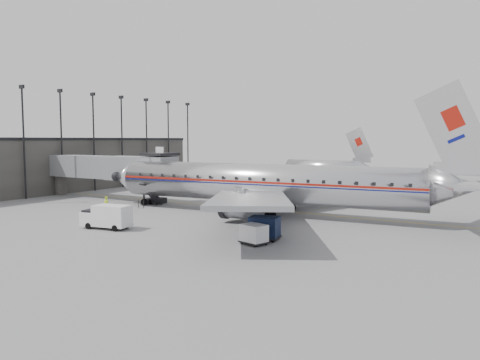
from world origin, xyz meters
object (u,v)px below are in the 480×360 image
(airliner, at_px, (269,184))
(ramp_worker, at_px, (106,205))
(service_van, at_px, (107,216))
(baggage_cart_white, at_px, (254,234))
(baggage_cart_navy, at_px, (264,227))

(airliner, xyz_separation_m, ramp_worker, (-15.99, -7.93, -2.46))
(service_van, relative_size, baggage_cart_white, 2.09)
(airliner, bearing_deg, baggage_cart_white, -71.77)
(airliner, relative_size, baggage_cart_navy, 15.78)
(baggage_cart_white, bearing_deg, baggage_cart_navy, 108.06)
(baggage_cart_navy, relative_size, baggage_cart_white, 1.16)
(airliner, bearing_deg, service_van, -126.53)
(airliner, distance_m, baggage_cart_white, 14.40)
(airliner, distance_m, baggage_cart_navy, 12.66)
(service_van, distance_m, baggage_cart_navy, 14.76)
(service_van, bearing_deg, ramp_worker, 127.59)
(baggage_cart_navy, relative_size, ramp_worker, 1.49)
(service_van, xyz_separation_m, ramp_worker, (-7.00, 6.48, -0.23))
(ramp_worker, bearing_deg, baggage_cart_navy, -12.93)
(baggage_cart_white, bearing_deg, ramp_worker, -177.71)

